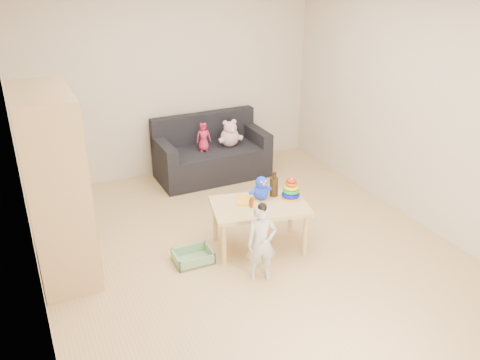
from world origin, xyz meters
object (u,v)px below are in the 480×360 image
wardrobe (55,187)px  toddler (261,244)px  play_table (259,226)px  sofa (212,162)px

wardrobe → toddler: size_ratio=2.37×
play_table → toddler: toddler is taller
wardrobe → toddler: bearing=-29.1°
wardrobe → sofa: bearing=34.5°
sofa → toddler: 2.41m
wardrobe → play_table: 2.01m
play_table → toddler: size_ratio=1.27×
sofa → toddler: size_ratio=1.96×
wardrobe → sofa: size_ratio=1.21×
sofa → toddler: bearing=-101.7°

